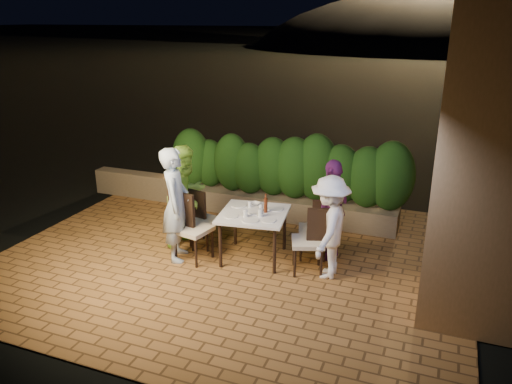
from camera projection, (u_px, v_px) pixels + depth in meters
The scene contains 31 objects.
ground at pixel (221, 270), 7.40m from camera, with size 400.00×400.00×0.00m, color black.
terrace_floor at pixel (234, 259), 7.86m from camera, with size 7.00×6.00×0.15m, color olive.
building_wall at pixel (505, 94), 7.10m from camera, with size 1.60×5.00×5.00m, color #A1713F.
window_pane at pixel (442, 131), 7.09m from camera, with size 0.08×1.00×1.40m, color black.
window_frame at pixel (441, 131), 7.09m from camera, with size 0.06×1.15×1.55m, color black.
planter at pixel (282, 207), 9.28m from camera, with size 4.20×0.55×0.40m, color brown.
hedge at pixel (283, 168), 9.03m from camera, with size 4.00×0.70×1.10m, color #163A0F, non-canonical shape.
parapet at pixel (145, 185), 10.29m from camera, with size 2.20×0.30×0.50m, color brown.
hill at pixel (445, 82), 60.80m from camera, with size 52.00×40.00×22.00m, color black.
dining_table at pixel (254, 236), 7.63m from camera, with size 0.99×0.99×0.75m, color white, non-canonical shape.
plate_nw at pixel (231, 216), 7.37m from camera, with size 0.21×0.21×0.01m, color white.
plate_sw at pixel (239, 205), 7.79m from camera, with size 0.24×0.24×0.01m, color white.
plate_ne at pixel (269, 220), 7.21m from camera, with size 0.21×0.21×0.01m, color white.
plate_se at pixel (276, 209), 7.64m from camera, with size 0.23×0.23×0.01m, color white.
plate_centre at pixel (255, 212), 7.50m from camera, with size 0.23×0.23×0.01m, color white.
plate_front at pixel (250, 220), 7.21m from camera, with size 0.25×0.25×0.01m, color white.
glass_nw at pixel (245, 213), 7.34m from camera, with size 0.07×0.07×0.12m, color silver.
glass_sw at pixel (250, 204), 7.72m from camera, with size 0.06×0.06×0.10m, color silver.
glass_ne at pixel (260, 213), 7.35m from camera, with size 0.07×0.07×0.12m, color silver.
glass_se at pixel (261, 207), 7.58m from camera, with size 0.06×0.06×0.10m, color silver.
beer_bottle at pixel (266, 203), 7.48m from camera, with size 0.06×0.06×0.29m, color #4D1E0C, non-canonical shape.
bowl at pixel (255, 204), 7.82m from camera, with size 0.15×0.15×0.04m, color white.
chair_left_front at pixel (193, 228), 7.54m from camera, with size 0.49×0.49×1.05m, color black, non-canonical shape.
chair_left_back at pixel (205, 219), 8.03m from camera, with size 0.42×0.42×0.92m, color black, non-canonical shape.
chair_right_front at pixel (308, 240), 7.18m from camera, with size 0.46×0.46×0.99m, color black, non-canonical shape.
chair_right_back at pixel (313, 229), 7.65m from camera, with size 0.43×0.43×0.93m, color black, non-canonical shape.
diner_blue at pixel (176, 205), 7.47m from camera, with size 0.64×0.42×1.76m, color #A8BED8.
diner_green at pixel (187, 196), 7.97m from camera, with size 0.81×0.63×1.67m, color #9AD642.
diner_white at pixel (329, 227), 6.98m from camera, with size 0.97×0.56×1.50m, color white.
diner_purple at pixel (333, 210), 7.53m from camera, with size 0.92×0.38×1.57m, color #6D246E.
parapet_lamp at pixel (171, 174), 9.96m from camera, with size 0.10×0.10×0.14m, color orange.
Camera 1 is at (2.88, -5.96, 3.54)m, focal length 35.00 mm.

